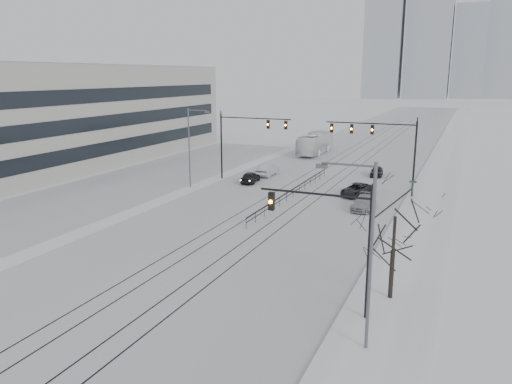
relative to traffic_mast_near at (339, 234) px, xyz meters
name	(u,v)px	position (x,y,z in m)	size (l,w,h in m)	color
ground	(102,326)	(-10.79, -6.00, -4.56)	(500.00, 500.00, 0.00)	white
road	(355,156)	(-10.79, 54.00, -4.55)	(22.00, 260.00, 0.02)	silver
sidewalk_east	(445,161)	(2.71, 54.00, -4.48)	(5.00, 260.00, 0.16)	white
curb	(428,160)	(0.26, 54.00, -4.50)	(0.10, 260.00, 0.12)	gray
parking_strip	(160,174)	(-30.79, 29.00, -4.55)	(14.00, 60.00, 0.03)	silver
tram_rails	(320,179)	(-10.79, 34.00, -4.54)	(5.30, 180.00, 0.01)	black
office_building	(50,115)	(-48.76, 29.00, 2.50)	(20.20, 62.20, 14.11)	#A9A79F
skyline	(456,39)	(-5.77, 267.63, 26.08)	(96.00, 48.00, 72.00)	#9FA5AE
traffic_mast_near	(339,234)	(0.00, 0.00, 0.00)	(6.10, 0.37, 7.00)	black
traffic_mast_ne	(383,141)	(-2.64, 29.00, 1.20)	(9.60, 0.37, 8.00)	black
traffic_mast_nw	(243,135)	(-19.31, 30.00, 1.01)	(9.10, 0.37, 8.00)	black
street_light_east	(365,245)	(1.91, -3.00, 0.65)	(2.73, 0.25, 9.00)	#595B60
street_light_west	(191,142)	(-22.99, 24.00, 0.65)	(2.73, 0.25, 9.00)	#595B60
bare_tree	(395,225)	(2.41, 3.00, -0.07)	(4.40, 4.40, 6.10)	black
median_fence	(293,193)	(-10.79, 24.00, -4.04)	(0.06, 24.00, 1.00)	black
street_sign	(412,189)	(1.01, 26.00, -2.96)	(0.70, 0.06, 2.40)	#595B60
sedan_sb_inner	(250,177)	(-17.91, 28.91, -3.89)	(1.60, 3.97, 1.35)	black
sedan_sb_outer	(268,170)	(-17.62, 33.67, -3.80)	(1.62, 4.64, 1.53)	silver
sedan_nb_front	(356,190)	(-4.85, 27.46, -3.91)	(2.15, 4.66, 1.30)	black
sedan_nb_right	(364,203)	(-3.01, 22.19, -3.91)	(1.83, 4.51, 1.31)	#9DA0A4
sedan_nb_far	(377,171)	(-4.76, 38.97, -3.94)	(1.46, 3.64, 1.24)	black
box_truck	(315,144)	(-17.29, 53.56, -2.88)	(2.82, 12.07, 3.36)	white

